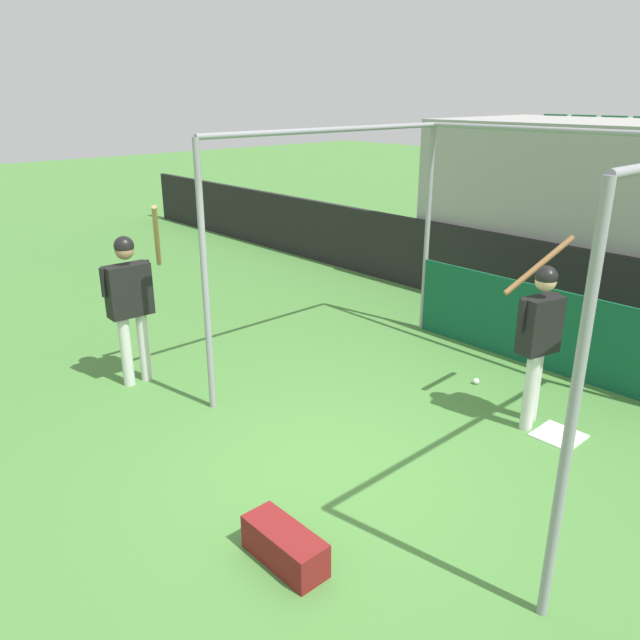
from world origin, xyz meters
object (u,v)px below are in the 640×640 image
(baseball, at_px, (476,381))
(player_batter, at_px, (539,332))
(player_waiting, at_px, (130,296))
(equipment_bag, at_px, (285,546))

(baseball, bearing_deg, player_batter, -23.43)
(player_waiting, bearing_deg, equipment_bag, -97.96)
(player_waiting, height_order, equipment_bag, player_waiting)
(player_batter, height_order, baseball, player_batter)
(player_batter, height_order, equipment_bag, player_batter)
(player_batter, bearing_deg, equipment_bag, -169.17)
(equipment_bag, relative_size, baseball, 9.46)
(player_waiting, relative_size, equipment_bag, 3.03)
(player_waiting, distance_m, equipment_bag, 3.74)
(equipment_bag, height_order, baseball, equipment_bag)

